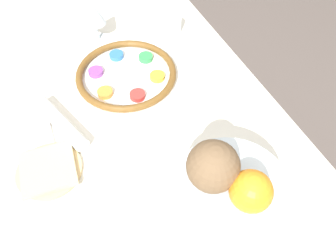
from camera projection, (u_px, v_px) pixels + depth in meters
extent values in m
plane|color=#564C47|center=(132.00, 216.00, 1.48)|extent=(8.00, 8.00, 0.00)
cube|color=silver|center=(123.00, 176.00, 1.18)|extent=(1.57, 0.86, 0.75)
cylinder|color=silver|center=(127.00, 77.00, 0.95)|extent=(0.29, 0.29, 0.01)
torus|color=brown|center=(126.00, 73.00, 0.94)|extent=(0.29, 0.29, 0.02)
cylinder|color=red|center=(137.00, 95.00, 0.89)|extent=(0.04, 0.04, 0.01)
cylinder|color=gold|center=(157.00, 77.00, 0.94)|extent=(0.04, 0.04, 0.01)
cylinder|color=#33934C|center=(146.00, 57.00, 0.99)|extent=(0.04, 0.04, 0.01)
cylinder|color=#2D6BB7|center=(116.00, 55.00, 0.99)|extent=(0.04, 0.04, 0.01)
cylinder|color=#844299|center=(96.00, 72.00, 0.95)|extent=(0.04, 0.04, 0.01)
cylinder|color=orange|center=(105.00, 93.00, 0.90)|extent=(0.04, 0.04, 0.01)
cylinder|color=silver|center=(99.00, 39.00, 1.07)|extent=(0.06, 0.06, 0.00)
cylinder|color=silver|center=(97.00, 31.00, 1.04)|extent=(0.01, 0.01, 0.06)
cone|color=silver|center=(94.00, 13.00, 0.99)|extent=(0.07, 0.07, 0.07)
cylinder|color=silver|center=(224.00, 212.00, 0.70)|extent=(0.13, 0.13, 0.01)
cylinder|color=silver|center=(227.00, 203.00, 0.67)|extent=(0.03, 0.03, 0.09)
cylinder|color=silver|center=(231.00, 190.00, 0.62)|extent=(0.22, 0.22, 0.03)
sphere|color=orange|center=(251.00, 191.00, 0.56)|extent=(0.08, 0.08, 0.08)
sphere|color=brown|center=(213.00, 166.00, 0.58)|extent=(0.10, 0.10, 0.10)
cylinder|color=tan|center=(49.00, 171.00, 0.77)|extent=(0.15, 0.15, 0.01)
cube|color=#D1B784|center=(48.00, 169.00, 0.76)|extent=(0.13, 0.13, 0.01)
cylinder|color=white|center=(61.00, 123.00, 0.83)|extent=(0.20, 0.10, 0.04)
cylinder|color=silver|center=(172.00, 24.00, 1.07)|extent=(0.06, 0.06, 0.06)
cube|color=silver|center=(46.00, 125.00, 0.85)|extent=(0.16, 0.02, 0.01)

